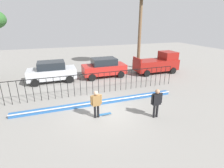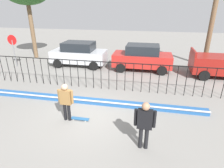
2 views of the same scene
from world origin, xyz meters
name	(u,v)px [view 1 (image 1 of 2)]	position (x,y,z in m)	size (l,w,h in m)	color
ground_plane	(104,111)	(0.00, 0.00, 0.00)	(60.00, 60.00, 0.00)	gray
bowl_coping_ledge	(99,102)	(0.00, 1.08, 0.12)	(11.00, 0.40, 0.27)	#235699
perimeter_fence	(92,81)	(0.00, 2.94, 1.04)	(14.04, 0.04, 1.66)	black
skateboarder	(96,102)	(-0.59, -0.57, 1.00)	(0.67, 0.25, 1.67)	black
skateboard	(105,114)	(-0.07, -0.47, 0.06)	(0.80, 0.20, 0.07)	#26598C
camera_operator	(157,101)	(2.67, -1.67, 1.06)	(0.71, 0.27, 1.77)	black
parked_car_silver	(52,71)	(-2.87, 7.09, 0.97)	(4.30, 2.12, 1.90)	#B7BABF
parked_car_red	(104,67)	(2.13, 6.97, 0.97)	(4.30, 2.12, 1.90)	#B2231E
pickup_truck	(158,63)	(8.08, 6.48, 1.04)	(4.70, 2.12, 2.24)	maroon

